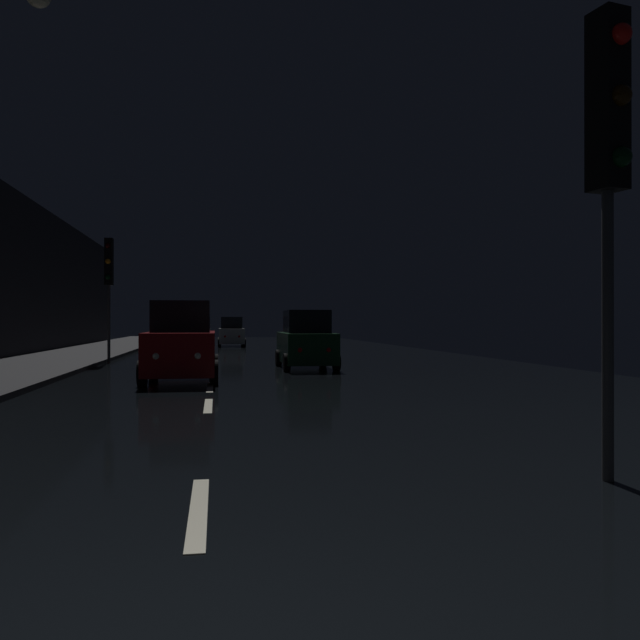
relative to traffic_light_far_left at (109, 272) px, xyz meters
The scene contains 8 objects.
ground 5.55m from the traffic_light_far_left, ahead, with size 25.27×84.00×0.02m, color black.
sidewalk_left 4.29m from the traffic_light_far_left, behind, with size 4.40×84.00×0.15m, color #28282B.
lane_centerline 13.48m from the traffic_light_far_left, 71.40° to the right, with size 0.16×20.28×0.01m.
traffic_light_far_left is the anchor object (origin of this frame).
traffic_light_near_right 22.49m from the traffic_light_far_left, 68.14° to the right, with size 0.37×0.48×4.96m.
car_approaching_headlights 9.27m from the traffic_light_far_left, 68.13° to the right, with size 2.07×4.48×2.26m.
car_distant_taillights 18.00m from the traffic_light_far_left, 72.63° to the left, with size 1.82×3.94×1.98m.
car_parked_right_far 9.01m from the traffic_light_far_left, 29.47° to the right, with size 1.91×4.13×2.08m.
Camera 1 is at (0.15, -2.82, 1.68)m, focal length 36.22 mm.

